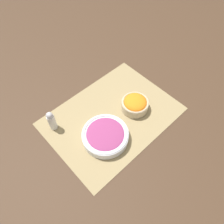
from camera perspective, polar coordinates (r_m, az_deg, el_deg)
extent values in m
plane|color=#422D1E|center=(1.00, 0.00, -1.11)|extent=(3.00, 3.00, 0.00)
cube|color=#937F56|center=(1.00, 0.00, -1.04)|extent=(0.58, 0.43, 0.00)
cylinder|color=silver|center=(0.92, -1.74, -6.26)|extent=(0.20, 0.20, 0.04)
torus|color=silver|center=(0.91, -1.77, -5.69)|extent=(0.19, 0.19, 0.01)
ellipsoid|color=#93386B|center=(0.91, -1.77, -5.69)|extent=(0.16, 0.16, 0.02)
cylinder|color=#C6B28E|center=(1.01, 6.00, 1.81)|extent=(0.12, 0.12, 0.04)
torus|color=#C6B28E|center=(1.00, 6.11, 2.56)|extent=(0.12, 0.12, 0.01)
ellipsoid|color=orange|center=(1.00, 6.11, 2.56)|extent=(0.10, 0.10, 0.04)
cylinder|color=silver|center=(0.97, -15.37, -2.52)|extent=(0.03, 0.03, 0.09)
sphere|color=#B2B2B7|center=(0.92, -16.05, -0.86)|extent=(0.03, 0.03, 0.03)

